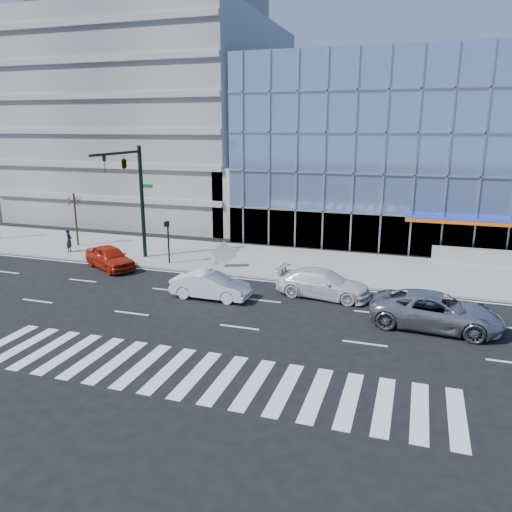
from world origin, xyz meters
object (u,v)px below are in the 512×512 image
Objects in this scene: street_tree_near at (74,200)px; pedestrian at (69,240)px; traffic_signal at (130,176)px; white_sedan at (211,286)px; silver_suv at (436,311)px; tilted_panel at (224,254)px; red_sedan at (110,257)px; white_suv at (323,284)px; ped_signal_post at (168,235)px.

pedestrian is (0.79, -2.00, -2.74)m from street_tree_near.
traffic_signal reaches higher than white_sedan.
traffic_signal is at bearing 78.94° from silver_suv.
pedestrian is 12.74m from tilted_panel.
silver_suv is 21.31m from red_sedan.
traffic_signal is 8.30m from tilted_panel.
tilted_panel is at bearing 5.63° from traffic_signal.
red_sedan is (-20.93, 4.02, -0.07)m from silver_suv.
street_tree_near reaches higher than red_sedan.
red_sedan is 3.54× the size of tilted_panel.
white_suv is (-6.00, 2.80, -0.07)m from silver_suv.
traffic_signal reaches higher than street_tree_near.
ped_signal_post is at bearing 8.52° from traffic_signal.
ped_signal_post is 2.31× the size of tilted_panel.
pedestrian is at bearing 85.82° from white_suv.
street_tree_near is at bearing 62.71° from white_sedan.
red_sedan is at bearing -134.34° from pedestrian.
white_sedan is at bearing -79.96° from tilted_panel.
ped_signal_post reaches higher than white_sedan.
street_tree_near reaches higher than white_sedan.
white_sedan is at bearing -131.41° from pedestrian.
silver_suv is (27.01, -8.57, -2.93)m from street_tree_near.
silver_suv is 1.36× the size of white_sedan.
pedestrian is at bearing 80.61° from silver_suv.
traffic_signal is at bearing -22.71° from street_tree_near.
ped_signal_post is 0.56× the size of white_suv.
red_sedan is at bearing -119.78° from traffic_signal.
tilted_panel is (6.52, 0.64, -5.10)m from traffic_signal.
tilted_panel is at bearing -43.31° from red_sedan.
white_suv is 1.20× the size of white_sedan.
silver_suv reaches higher than white_sedan.
pedestrian is (-6.22, 0.93, -5.13)m from traffic_signal.
street_tree_near is 2.39× the size of pedestrian.
red_sedan is at bearing 91.73° from white_suv.
traffic_signal is 1.78× the size of white_sedan.
traffic_signal reaches higher than tilted_panel.
red_sedan is 2.60× the size of pedestrian.
white_sedan is at bearing -44.67° from ped_signal_post.
pedestrian reaches higher than white_suv.
white_suv is at bearing -29.52° from tilted_panel.
traffic_signal is 1.89× the size of street_tree_near.
traffic_signal is at bearing -171.48° from ped_signal_post.
white_sedan is 9.57m from red_sedan.
red_sedan is at bearing -36.87° from street_tree_near.
street_tree_near is at bearing 164.94° from ped_signal_post.
white_sedan is at bearing -32.35° from traffic_signal.
white_suv is at bearing -119.11° from pedestrian.
white_suv is (21.01, -5.78, -3.00)m from street_tree_near.
traffic_signal is 4.52× the size of pedestrian.
tilted_panel is at bearing 3.82° from ped_signal_post.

